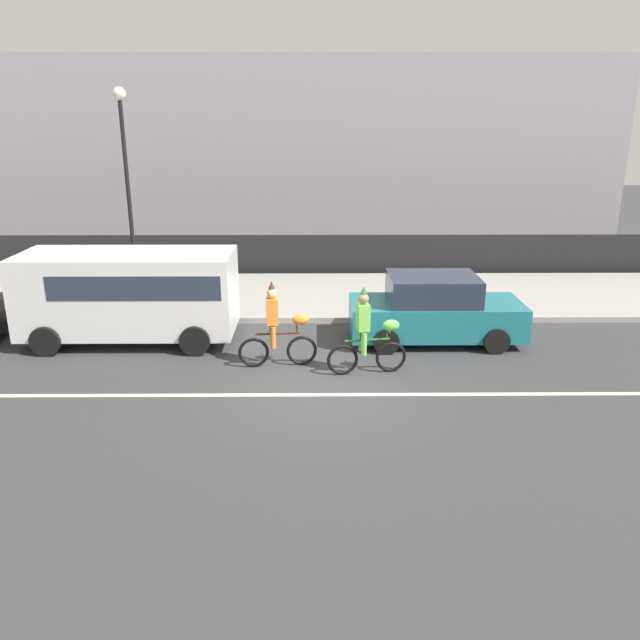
{
  "coord_description": "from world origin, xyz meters",
  "views": [
    {
      "loc": [
        -0.18,
        -11.71,
        5.18
      ],
      "look_at": [
        -0.08,
        1.2,
        1.0
      ],
      "focal_mm": 35.0,
      "sensor_mm": 36.0,
      "label": 1
    }
  ],
  "objects": [
    {
      "name": "parked_car_teal",
      "position": [
        2.7,
        2.61,
        0.78
      ],
      "size": [
        4.1,
        1.92,
        1.64
      ],
      "color": "#1E727A",
      "rests_on": "ground"
    },
    {
      "name": "building_backdrop",
      "position": [
        -1.59,
        18.0,
        3.8
      ],
      "size": [
        28.0,
        8.0,
        7.6
      ],
      "primitive_type": "cube",
      "color": "#99939E",
      "rests_on": "ground"
    },
    {
      "name": "road_centre_line",
      "position": [
        0.0,
        -0.5,
        0.0
      ],
      "size": [
        36.0,
        0.14,
        0.01
      ],
      "primitive_type": "cube",
      "color": "beige",
      "rests_on": "ground"
    },
    {
      "name": "parade_cyclist_orange",
      "position": [
        -0.98,
        1.03,
        0.84
      ],
      "size": [
        1.72,
        0.5,
        1.92
      ],
      "color": "black",
      "rests_on": "ground"
    },
    {
      "name": "fence_line",
      "position": [
        0.0,
        9.4,
        0.7
      ],
      "size": [
        40.0,
        0.08,
        1.4
      ],
      "primitive_type": "cube",
      "color": "black",
      "rests_on": "ground"
    },
    {
      "name": "parade_cyclist_lime",
      "position": [
        0.93,
        0.6,
        0.84
      ],
      "size": [
        1.71,
        0.52,
        1.92
      ],
      "color": "black",
      "rests_on": "ground"
    },
    {
      "name": "parked_van_white",
      "position": [
        -4.56,
        2.7,
        1.28
      ],
      "size": [
        5.0,
        2.22,
        2.18
      ],
      "color": "white",
      "rests_on": "ground"
    },
    {
      "name": "sidewalk_curb",
      "position": [
        0.0,
        6.5,
        0.07
      ],
      "size": [
        60.0,
        5.0,
        0.15
      ],
      "primitive_type": "cube",
      "color": "#9E9B93",
      "rests_on": "ground"
    },
    {
      "name": "ground_plane",
      "position": [
        0.0,
        0.0,
        0.0
      ],
      "size": [
        80.0,
        80.0,
        0.0
      ],
      "primitive_type": "plane",
      "color": "#38383A"
    },
    {
      "name": "street_lamp_post",
      "position": [
        -5.53,
        6.43,
        3.99
      ],
      "size": [
        0.36,
        0.36,
        5.86
      ],
      "color": "black",
      "rests_on": "sidewalk_curb"
    }
  ]
}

